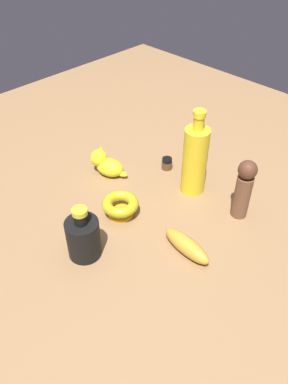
# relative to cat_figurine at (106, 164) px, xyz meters

# --- Properties ---
(ground) EXTENTS (2.00, 2.00, 0.00)m
(ground) POSITION_rel_cat_figurine_xyz_m (0.04, 0.21, -0.04)
(ground) COLOR #936D47
(cat_figurine) EXTENTS (0.09, 0.13, 0.09)m
(cat_figurine) POSITION_rel_cat_figurine_xyz_m (0.00, 0.00, 0.00)
(cat_figurine) COLOR yellow
(cat_figurine) RESTS_ON ground
(bowl) EXTENTS (0.11, 0.11, 0.06)m
(bowl) POSITION_rel_cat_figurine_xyz_m (0.10, 0.18, -0.00)
(bowl) COLOR gold
(bowl) RESTS_ON ground
(bottle_tall) EXTENTS (0.07, 0.07, 0.28)m
(bottle_tall) POSITION_rel_cat_figurine_xyz_m (-0.13, 0.25, 0.08)
(bottle_tall) COLOR yellow
(bottle_tall) RESTS_ON ground
(banana) EXTENTS (0.06, 0.16, 0.05)m
(banana) POSITION_rel_cat_figurine_xyz_m (0.08, 0.41, -0.02)
(banana) COLOR gold
(banana) RESTS_ON ground
(nail_polish_jar) EXTENTS (0.04, 0.04, 0.04)m
(nail_polish_jar) POSITION_rel_cat_figurine_xyz_m (-0.16, 0.12, -0.02)
(nail_polish_jar) COLOR brown
(nail_polish_jar) RESTS_ON ground
(bottle_short) EXTENTS (0.09, 0.09, 0.16)m
(bottle_short) POSITION_rel_cat_figurine_xyz_m (0.27, 0.22, 0.02)
(bottle_short) COLOR black
(bottle_short) RESTS_ON ground
(person_figure_adult) EXTENTS (0.06, 0.06, 0.19)m
(person_figure_adult) POSITION_rel_cat_figurine_xyz_m (-0.14, 0.42, 0.06)
(person_figure_adult) COLOR brown
(person_figure_adult) RESTS_ON ground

